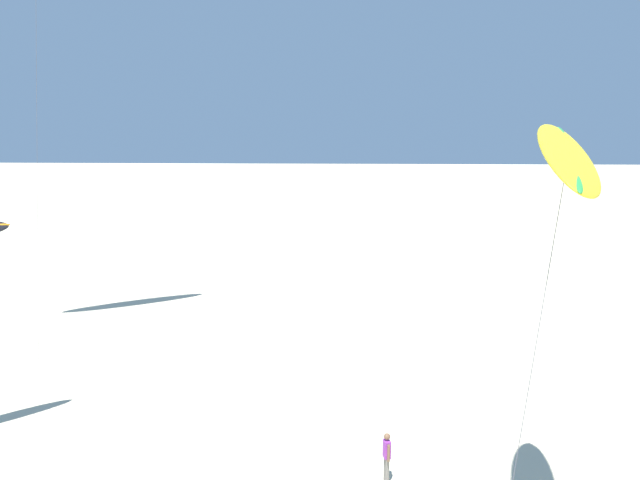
% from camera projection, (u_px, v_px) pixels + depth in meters
% --- Properties ---
extents(flying_kite_2, '(3.89, 7.43, 11.94)m').
position_uv_depth(flying_kite_2, '(568.00, 157.00, 16.98)').
color(flying_kite_2, yellow).
rests_on(flying_kite_2, ground).
extents(person_near_left, '(0.26, 0.50, 1.68)m').
position_uv_depth(person_near_left, '(387.00, 455.00, 23.11)').
color(person_near_left, slate).
rests_on(person_near_left, ground).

